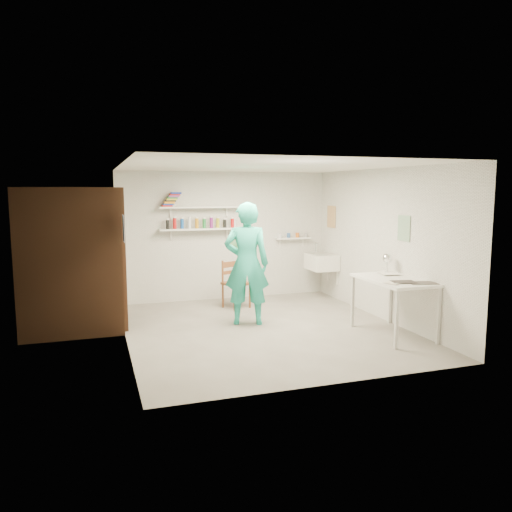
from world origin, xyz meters
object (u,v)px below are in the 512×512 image
object	(u,v)px
wooden_chair	(236,283)
wall_clock	(238,242)
work_table	(393,307)
desk_lamp	(388,258)
belfast_sink	(322,262)
man	(247,264)

from	to	relation	value
wooden_chair	wall_clock	bearing A→B (deg)	-126.45
work_table	desk_lamp	xyz separation A→B (m)	(0.20, 0.49, 0.63)
belfast_sink	wooden_chair	world-z (taller)	wooden_chair
wooden_chair	work_table	bearing A→B (deg)	-76.98
wooden_chair	desk_lamp	xyz separation A→B (m)	(1.87, -1.80, 0.60)
wall_clock	desk_lamp	xyz separation A→B (m)	(2.07, -0.95, -0.22)
belfast_sink	work_table	world-z (taller)	belfast_sink
man	wooden_chair	distance (m)	1.18
wall_clock	work_table	world-z (taller)	wall_clock
wall_clock	desk_lamp	bearing A→B (deg)	-6.68
wall_clock	wooden_chair	xyz separation A→B (m)	(0.20, 0.85, -0.82)
work_table	desk_lamp	world-z (taller)	desk_lamp
wooden_chair	man	bearing A→B (deg)	-120.27
wall_clock	wooden_chair	bearing A→B (deg)	94.50
wooden_chair	belfast_sink	bearing A→B (deg)	-14.26
wall_clock	man	bearing A→B (deg)	-53.95
work_table	desk_lamp	distance (m)	0.82
desk_lamp	work_table	bearing A→B (deg)	-112.42
man	desk_lamp	xyz separation A→B (m)	(2.00, -0.74, 0.10)
man	belfast_sink	bearing A→B (deg)	-127.11
belfast_sink	desk_lamp	bearing A→B (deg)	-87.46
wooden_chair	desk_lamp	size ratio (longest dim) A/B	5.68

